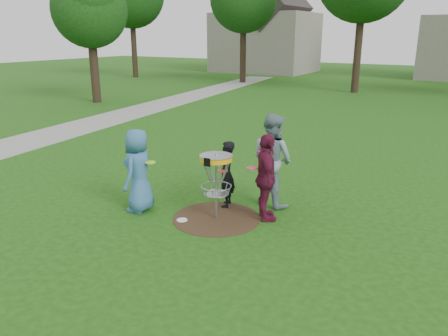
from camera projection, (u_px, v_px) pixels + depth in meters
The scene contains 10 objects.
ground at pixel (216, 218), 8.94m from camera, with size 100.00×100.00×0.00m, color #19470F.
dirt_patch at pixel (216, 218), 8.94m from camera, with size 1.80×1.80×0.01m, color #47331E.
concrete_path at pixel (126, 114), 20.41m from camera, with size 2.20×40.00×0.02m, color #9E9E99.
player_blue at pixel (138, 171), 9.11m from camera, with size 0.86×0.56×1.77m, color #366894.
player_black at pixel (227, 174), 9.37m from camera, with size 0.53×0.35×1.45m, color black.
player_grey at pixel (272, 160), 9.43m from camera, with size 0.98×0.77×2.02m, color gray.
player_maroon at pixel (266, 178), 8.63m from camera, with size 1.04×0.43×1.77m, color maroon.
disc_on_grass at pixel (182, 220), 8.82m from camera, with size 0.22×0.22×0.02m, color white.
disc_golf_basket at pixel (216, 171), 8.64m from camera, with size 0.66×0.67×1.38m.
held_discs at pixel (222, 163), 8.96m from camera, with size 2.21×1.67×0.37m.
Camera 1 is at (4.38, -6.97, 3.62)m, focal length 35.00 mm.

